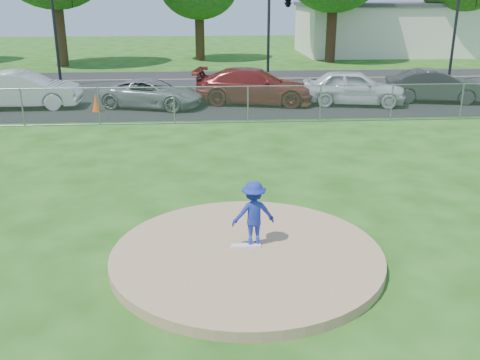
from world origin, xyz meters
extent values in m
plane|color=#1B4D10|center=(0.00, 10.00, 0.00)|extent=(120.00, 120.00, 0.00)
cylinder|color=#A37D59|center=(0.00, 0.00, 0.10)|extent=(5.40, 5.40, 0.20)
cube|color=white|center=(0.00, 0.20, 0.22)|extent=(0.60, 0.15, 0.04)
cube|color=gray|center=(0.00, 12.00, 0.75)|extent=(40.00, 0.06, 1.50)
cube|color=black|center=(0.00, 16.50, 0.01)|extent=(50.00, 8.00, 0.01)
cube|color=black|center=(0.00, 24.00, 0.00)|extent=(60.00, 7.00, 0.01)
cube|color=beige|center=(16.00, 38.00, 2.00)|extent=(16.00, 9.00, 4.00)
cube|color=#3F3F42|center=(16.00, 38.00, 4.15)|extent=(16.40, 9.40, 0.30)
cylinder|color=#3B2615|center=(-11.00, 31.00, 2.45)|extent=(0.78, 0.78, 4.90)
cylinder|color=#332312|center=(-1.00, 34.00, 1.92)|extent=(0.72, 0.72, 3.85)
cylinder|color=#351D13|center=(9.00, 32.00, 2.27)|extent=(0.76, 0.76, 4.55)
cylinder|color=#3A2715|center=(20.00, 35.00, 2.10)|extent=(0.74, 0.74, 4.20)
cylinder|color=black|center=(-9.00, 22.00, 2.80)|extent=(0.16, 0.16, 5.60)
cylinder|color=black|center=(3.00, 22.00, 2.80)|extent=(0.16, 0.16, 5.60)
cylinder|color=black|center=(14.00, 22.00, 2.80)|extent=(0.16, 0.16, 5.60)
imported|color=#1C2D9C|center=(0.16, 0.31, 0.87)|extent=(0.93, 0.62, 1.35)
cone|color=#FF4F0D|center=(-5.62, 14.61, 0.40)|extent=(0.40, 0.40, 0.79)
imported|color=silver|center=(-9.06, 15.63, 0.85)|extent=(5.16, 1.93, 1.68)
imported|color=gray|center=(-3.16, 15.37, 0.66)|extent=(5.10, 3.45, 1.30)
imported|color=maroon|center=(1.66, 15.98, 0.85)|extent=(6.13, 3.52, 1.67)
imported|color=silver|center=(6.31, 15.38, 0.83)|extent=(5.13, 2.89, 1.65)
imported|color=#29292B|center=(10.47, 15.83, 0.78)|extent=(4.89, 2.48, 1.54)
camera|label=1|loc=(-0.78, -9.52, 5.04)|focal=40.00mm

